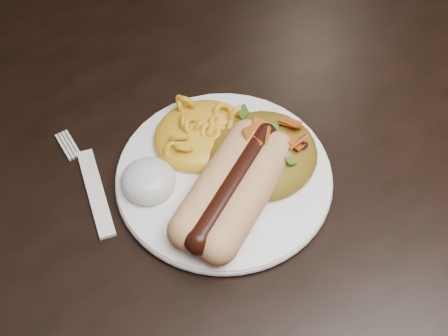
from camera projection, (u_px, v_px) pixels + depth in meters
floor at (241, 328)px, 1.35m from camera, size 4.00×4.00×0.00m
table at (252, 114)px, 0.82m from camera, size 1.60×0.90×0.75m
plate at (224, 177)px, 0.64m from camera, size 0.22×0.22×0.01m
hotdog at (233, 188)px, 0.61m from camera, size 0.12×0.12×0.03m
mac_and_cheese at (201, 126)px, 0.65m from camera, size 0.10×0.09×0.04m
sour_cream at (148, 176)px, 0.62m from camera, size 0.06×0.06×0.03m
taco_salad at (262, 148)px, 0.64m from camera, size 0.11×0.10×0.05m
fork at (96, 193)px, 0.64m from camera, size 0.05×0.14×0.00m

